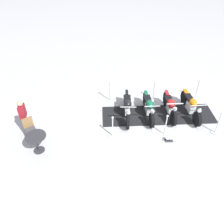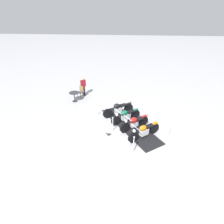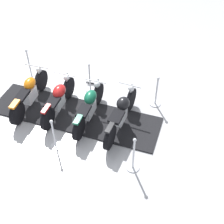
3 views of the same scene
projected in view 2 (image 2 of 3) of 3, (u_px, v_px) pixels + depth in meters
The scene contains 16 objects.
ground_plane at pixel (130, 125), 11.82m from camera, with size 80.00×80.00×0.00m, color #B2B2B7.
display_platform at pixel (130, 125), 11.81m from camera, with size 5.09×1.40×0.04m, color black.
motorcycle_black at pixel (118, 109), 12.61m from camera, with size 2.07×1.28×1.01m.
motorcycle_forest at pixel (126, 116), 11.91m from camera, with size 1.89×1.36×0.95m.
motorcycle_maroon at pixel (134, 123), 11.18m from camera, with size 1.80×1.27×1.01m.
motorcycle_copper at pixel (144, 131), 10.48m from camera, with size 1.89×1.48×0.98m.
stanchion_right_mid at pixel (113, 127), 11.12m from camera, with size 0.34×0.34×1.03m.
stanchion_right_rear at pixel (133, 148), 9.49m from camera, with size 0.33×0.33×1.09m.
stanchion_right_front at pixel (97, 112), 12.73m from camera, with size 0.34×0.34×1.04m.
stanchion_left_mid at pixel (146, 116), 12.18m from camera, with size 0.30×0.30×1.02m.
stanchion_left_rear at pixel (169, 133), 10.57m from camera, with size 0.32×0.32×1.07m.
stanchion_left_front at pixel (128, 103), 13.80m from camera, with size 0.35×0.35×1.11m.
info_placard at pixel (108, 133), 11.00m from camera, with size 0.40×0.41×0.22m.
cafe_table at pixel (74, 95), 14.47m from camera, with size 0.78×0.78×0.78m.
cafe_chair_near_table at pixel (81, 91), 15.08m from camera, with size 0.54×0.54×0.99m.
bystander_person at pixel (83, 85), 15.23m from camera, with size 0.45×0.43×1.61m.
Camera 2 is at (0.41, 9.76, 6.82)m, focal length 29.07 mm.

